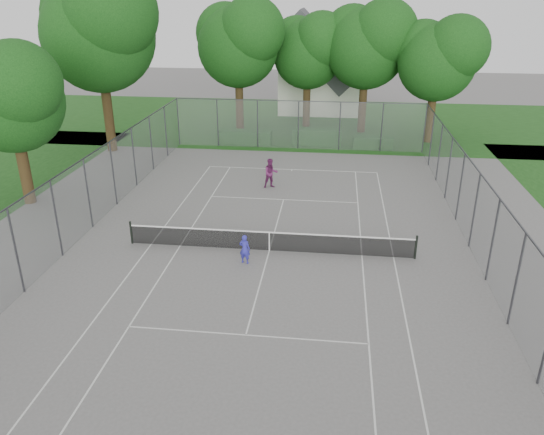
# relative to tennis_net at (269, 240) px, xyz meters

# --- Properties ---
(ground) EXTENTS (120.00, 120.00, 0.00)m
(ground) POSITION_rel_tennis_net_xyz_m (0.00, 0.00, -0.51)
(ground) COLOR #64615F
(ground) RESTS_ON ground
(grass_far) EXTENTS (60.00, 20.00, 0.00)m
(grass_far) POSITION_rel_tennis_net_xyz_m (0.00, 26.00, -0.51)
(grass_far) COLOR #194714
(grass_far) RESTS_ON ground
(court_markings) EXTENTS (11.03, 23.83, 0.01)m
(court_markings) POSITION_rel_tennis_net_xyz_m (0.00, 0.00, -0.50)
(court_markings) COLOR silver
(court_markings) RESTS_ON ground
(tennis_net) EXTENTS (12.87, 0.10, 1.10)m
(tennis_net) POSITION_rel_tennis_net_xyz_m (0.00, 0.00, 0.00)
(tennis_net) COLOR black
(tennis_net) RESTS_ON ground
(perimeter_fence) EXTENTS (18.08, 34.08, 3.52)m
(perimeter_fence) POSITION_rel_tennis_net_xyz_m (0.00, 0.00, 1.30)
(perimeter_fence) COLOR #38383D
(perimeter_fence) RESTS_ON ground
(tree_far_left) EXTENTS (7.33, 6.69, 10.54)m
(tree_far_left) POSITION_rel_tennis_net_xyz_m (-5.14, 21.93, 6.73)
(tree_far_left) COLOR #342513
(tree_far_left) RESTS_ON ground
(tree_far_midleft) EXTENTS (6.55, 5.98, 9.41)m
(tree_far_midleft) POSITION_rel_tennis_net_xyz_m (0.24, 24.17, 5.95)
(tree_far_midleft) COLOR #342513
(tree_far_midleft) RESTS_ON ground
(tree_far_midright) EXTENTS (7.23, 6.60, 10.39)m
(tree_far_midright) POSITION_rel_tennis_net_xyz_m (4.90, 22.67, 6.63)
(tree_far_midright) COLOR #342513
(tree_far_midright) RESTS_ON ground
(tree_far_right) EXTENTS (6.51, 5.95, 9.36)m
(tree_far_right) POSITION_rel_tennis_net_xyz_m (9.94, 20.09, 5.92)
(tree_far_right) COLOR #342513
(tree_far_right) RESTS_ON ground
(tree_side_back) EXTENTS (8.72, 7.96, 12.54)m
(tree_side_back) POSITION_rel_tennis_net_xyz_m (-13.36, 14.81, 8.11)
(tree_side_back) COLOR #342513
(tree_side_back) RESTS_ON ground
(tree_side_front) EXTENTS (6.05, 5.52, 8.70)m
(tree_side_front) POSITION_rel_tennis_net_xyz_m (-13.77, 4.28, 5.46)
(tree_side_front) COLOR #342513
(tree_side_front) RESTS_ON ground
(hedge_left) EXTENTS (4.01, 1.20, 1.00)m
(hedge_left) POSITION_rel_tennis_net_xyz_m (-4.09, 17.92, -0.01)
(hedge_left) COLOR #184616
(hedge_left) RESTS_ON ground
(hedge_mid) EXTENTS (3.67, 1.05, 1.15)m
(hedge_mid) POSITION_rel_tennis_net_xyz_m (1.34, 18.32, 0.07)
(hedge_mid) COLOR #184616
(hedge_mid) RESTS_ON ground
(hedge_right) EXTENTS (2.90, 1.06, 0.87)m
(hedge_right) POSITION_rel_tennis_net_xyz_m (5.50, 17.74, -0.08)
(hedge_right) COLOR #184616
(hedge_right) RESTS_ON ground
(house) EXTENTS (7.50, 5.81, 9.33)m
(house) POSITION_rel_tennis_net_xyz_m (1.05, 30.64, 3.25)
(house) COLOR white
(house) RESTS_ON ground
(girl_player) EXTENTS (0.53, 0.41, 1.31)m
(girl_player) POSITION_rel_tennis_net_xyz_m (-0.89, -1.26, 0.14)
(girl_player) COLOR #3230B4
(girl_player) RESTS_ON ground
(woman_player) EXTENTS (1.05, 0.94, 1.76)m
(woman_player) POSITION_rel_tennis_net_xyz_m (-0.95, 8.32, 0.37)
(woman_player) COLOR #682255
(woman_player) RESTS_ON ground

